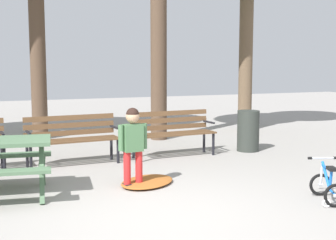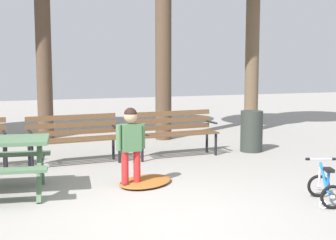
{
  "view_description": "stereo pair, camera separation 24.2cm",
  "coord_description": "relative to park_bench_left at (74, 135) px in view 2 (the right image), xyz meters",
  "views": [
    {
      "loc": [
        -1.93,
        -4.85,
        1.77
      ],
      "look_at": [
        0.9,
        2.09,
        0.85
      ],
      "focal_mm": 50.27,
      "sensor_mm": 36.0,
      "label": 1
    },
    {
      "loc": [
        -1.7,
        -4.94,
        1.77
      ],
      "look_at": [
        0.9,
        2.09,
        0.85
      ],
      "focal_mm": 50.27,
      "sensor_mm": 36.0,
      "label": 2
    }
  ],
  "objects": [
    {
      "name": "park_bench_right",
      "position": [
        1.9,
        0.02,
        0.0
      ],
      "size": [
        1.62,
        0.54,
        0.85
      ],
      "color": "brown",
      "rests_on": "ground"
    },
    {
      "name": "ground",
      "position": [
        0.43,
        -3.25,
        -0.51
      ],
      "size": [
        36.0,
        36.0,
        0.0
      ],
      "primitive_type": "plane",
      "color": "gray"
    },
    {
      "name": "park_bench_left",
      "position": [
        0.0,
        0.0,
        0.0
      ],
      "size": [
        1.63,
        0.56,
        0.85
      ],
      "color": "brown",
      "rests_on": "ground"
    },
    {
      "name": "leaf_pile",
      "position": [
        0.76,
        -1.76,
        -0.48
      ],
      "size": [
        1.15,
        1.1,
        0.07
      ],
      "primitive_type": "ellipsoid",
      "rotation": [
        0.0,
        0.0,
        0.67
      ],
      "color": "#9E5623",
      "rests_on": "ground"
    },
    {
      "name": "trash_bin",
      "position": [
        3.51,
        -0.07,
        -0.1
      ],
      "size": [
        0.44,
        0.44,
        0.82
      ],
      "primitive_type": "cylinder",
      "color": "#2D332D",
      "rests_on": "ground"
    },
    {
      "name": "kids_bicycle",
      "position": [
        2.6,
        -3.45,
        -0.31
      ],
      "size": [
        0.51,
        0.63,
        0.54
      ],
      "color": "black",
      "rests_on": "ground"
    },
    {
      "name": "child_standing",
      "position": [
        0.51,
        -1.86,
        0.17
      ],
      "size": [
        0.43,
        0.19,
        1.14
      ],
      "color": "red",
      "rests_on": "ground"
    }
  ]
}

